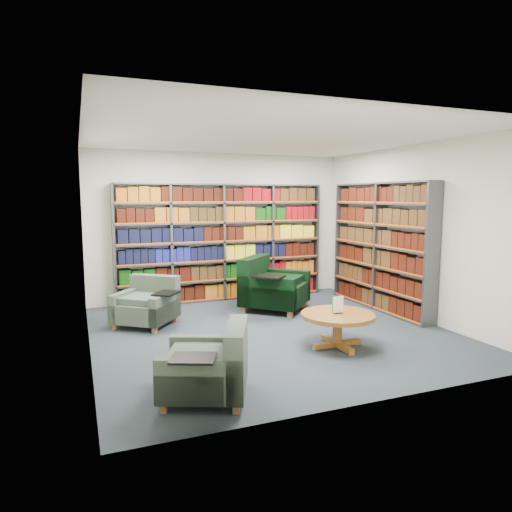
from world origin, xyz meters
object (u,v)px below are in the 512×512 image
object	(u,v)px
chair_green_right	(270,288)
coffee_table	(338,320)
chair_teal_left	(148,305)
chair_teal_front	(212,368)

from	to	relation	value
chair_green_right	coffee_table	world-z (taller)	chair_green_right
chair_teal_left	chair_teal_front	size ratio (longest dim) A/B	1.04
chair_teal_front	coffee_table	distance (m)	2.14
coffee_table	chair_green_right	bearing A→B (deg)	90.45
chair_teal_front	coffee_table	xyz separation A→B (m)	(1.95, 0.87, 0.07)
chair_green_right	chair_teal_front	size ratio (longest dim) A/B	1.31
chair_green_right	coffee_table	size ratio (longest dim) A/B	1.48
chair_teal_front	chair_teal_left	bearing A→B (deg)	93.82
chair_teal_left	chair_green_right	distance (m)	2.14
chair_teal_left	coffee_table	size ratio (longest dim) A/B	1.17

